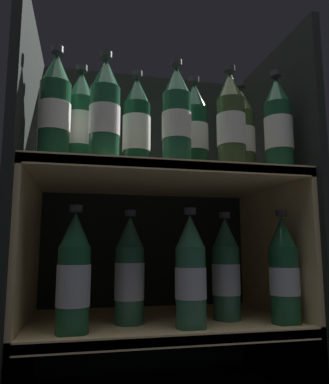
{
  "coord_description": "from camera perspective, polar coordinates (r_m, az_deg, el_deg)",
  "views": [
    {
      "loc": [
        -0.19,
        -0.73,
        0.35
      ],
      "look_at": [
        0.0,
        0.14,
        0.48
      ],
      "focal_mm": 35.0,
      "sensor_mm": 36.0,
      "label": 1
    }
  ],
  "objects": [
    {
      "name": "bottle_lower_back_0",
      "position": [
        0.88,
        -5.35,
        -12.14
      ],
      "size": [
        0.07,
        0.07,
        0.26
      ],
      "color": "#285B42",
      "rests_on": "shelf_lower"
    },
    {
      "name": "bottle_upper_back_0",
      "position": [
        0.92,
        -12.73,
        10.25
      ],
      "size": [
        0.07,
        0.07,
        0.26
      ],
      "color": "#1E5638",
      "rests_on": "shelf_upper"
    },
    {
      "name": "bottle_upper_back_1",
      "position": [
        0.92,
        -4.28,
        9.85
      ],
      "size": [
        0.07,
        0.07,
        0.26
      ],
      "color": "#144228",
      "rests_on": "shelf_upper"
    },
    {
      "name": "bottle_upper_front_2",
      "position": [
        0.87,
        1.87,
        11.16
      ],
      "size": [
        0.07,
        0.07,
        0.26
      ],
      "color": "#1E5638",
      "rests_on": "shelf_upper"
    },
    {
      "name": "shelf_lower",
      "position": [
        0.95,
        -0.67,
        -20.61
      ],
      "size": [
        0.64,
        0.39,
        0.19
      ],
      "color": "#DBBC84",
      "rests_on": "ground_plane"
    },
    {
      "name": "bottle_upper_back_2",
      "position": [
        0.96,
        4.62,
        9.31
      ],
      "size": [
        0.07,
        0.07,
        0.26
      ],
      "color": "#144228",
      "rests_on": "shelf_upper"
    },
    {
      "name": "bottle_upper_back_3",
      "position": [
        1.0,
        11.7,
        8.66
      ],
      "size": [
        0.07,
        0.07,
        0.26
      ],
      "color": "#384C28",
      "rests_on": "shelf_upper"
    },
    {
      "name": "bottle_upper_front_4",
      "position": [
        0.96,
        16.95,
        9.51
      ],
      "size": [
        0.07,
        0.07,
        0.26
      ],
      "color": "#194C2D",
      "rests_on": "shelf_upper"
    },
    {
      "name": "bottle_lower_front_0",
      "position": [
        0.79,
        -13.66,
        -12.3
      ],
      "size": [
        0.07,
        0.07,
        0.26
      ],
      "color": "#194C2D",
      "rests_on": "shelf_lower"
    },
    {
      "name": "fridge_side_left",
      "position": [
        0.94,
        -20.78,
        -1.93
      ],
      "size": [
        0.02,
        0.43,
        0.9
      ],
      "primitive_type": "cube",
      "color": "black",
      "rests_on": "ground_plane"
    },
    {
      "name": "bottle_upper_front_0",
      "position": [
        0.85,
        -16.39,
        12.05
      ],
      "size": [
        0.07,
        0.07,
        0.26
      ],
      "color": "#194C2D",
      "rests_on": "shelf_upper"
    },
    {
      "name": "bottle_lower_front_1",
      "position": [
        0.83,
        3.99,
        -12.29
      ],
      "size": [
        0.07,
        0.07,
        0.26
      ],
      "color": "#285B42",
      "rests_on": "shelf_lower"
    },
    {
      "name": "bottle_lower_back_1",
      "position": [
        0.93,
        9.33,
        -11.8
      ],
      "size": [
        0.07,
        0.07,
        0.26
      ],
      "color": "#285B42",
      "rests_on": "shelf_lower"
    },
    {
      "name": "bottle_upper_front_3",
      "position": [
        0.91,
        10.1,
        10.33
      ],
      "size": [
        0.07,
        0.07,
        0.26
      ],
      "color": "#384C28",
      "rests_on": "shelf_upper"
    },
    {
      "name": "bottle_upper_front_1",
      "position": [
        0.85,
        -9.08,
        11.82
      ],
      "size": [
        0.07,
        0.07,
        0.26
      ],
      "color": "#1E5638",
      "rests_on": "shelf_upper"
    },
    {
      "name": "fridge_back_wall",
      "position": [
        1.15,
        -2.87,
        -3.63
      ],
      "size": [
        0.68,
        0.02,
        0.9
      ],
      "primitive_type": "cube",
      "color": "black",
      "rests_on": "ground_plane"
    },
    {
      "name": "bottle_lower_front_2",
      "position": [
        0.91,
        17.75,
        -11.54
      ],
      "size": [
        0.07,
        0.07,
        0.26
      ],
      "color": "#194C2D",
      "rests_on": "shelf_lower"
    },
    {
      "name": "shelf_upper",
      "position": [
        0.94,
        -0.69,
        -6.23
      ],
      "size": [
        0.64,
        0.39,
        0.53
      ],
      "color": "#DBBC84",
      "rests_on": "ground_plane"
    },
    {
      "name": "fridge_side_right",
      "position": [
        1.06,
        16.8,
        -2.86
      ],
      "size": [
        0.02,
        0.43,
        0.9
      ],
      "primitive_type": "cube",
      "color": "black",
      "rests_on": "ground_plane"
    }
  ]
}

